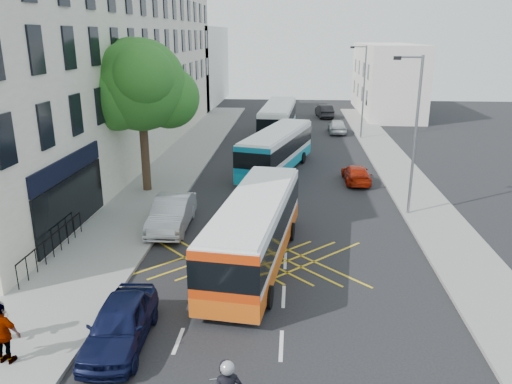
% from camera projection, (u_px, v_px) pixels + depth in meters
% --- Properties ---
extents(ground, '(120.00, 120.00, 0.00)m').
position_uv_depth(ground, '(281.00, 346.00, 15.26)').
color(ground, black).
rests_on(ground, ground).
extents(pavement_left, '(5.00, 70.00, 0.15)m').
position_uv_depth(pavement_left, '(148.00, 191.00, 30.11)').
color(pavement_left, gray).
rests_on(pavement_left, ground).
extents(pavement_right, '(3.00, 70.00, 0.15)m').
position_uv_depth(pavement_right, '(418.00, 197.00, 28.94)').
color(pavement_right, gray).
rests_on(pavement_right, ground).
extents(terrace_main, '(8.30, 45.00, 13.50)m').
position_uv_depth(terrace_main, '(106.00, 67.00, 37.50)').
color(terrace_main, beige).
rests_on(terrace_main, ground).
extents(terrace_far, '(8.00, 20.00, 10.00)m').
position_uv_depth(terrace_far, '(189.00, 66.00, 67.02)').
color(terrace_far, silver).
rests_on(terrace_far, ground).
extents(building_right, '(6.00, 18.00, 8.00)m').
position_uv_depth(building_right, '(386.00, 79.00, 58.85)').
color(building_right, silver).
rests_on(building_right, ground).
extents(street_tree, '(6.30, 5.70, 8.80)m').
position_uv_depth(street_tree, '(140.00, 86.00, 28.19)').
color(street_tree, '#382619').
rests_on(street_tree, pavement_left).
extents(lamp_near, '(1.45, 0.15, 8.00)m').
position_uv_depth(lamp_near, '(414.00, 128.00, 24.81)').
color(lamp_near, slate).
rests_on(lamp_near, pavement_right).
extents(lamp_far, '(1.45, 0.15, 8.00)m').
position_uv_depth(lamp_far, '(363.00, 87.00, 43.81)').
color(lamp_far, slate).
rests_on(lamp_far, pavement_right).
extents(railings, '(0.08, 5.60, 1.14)m').
position_uv_depth(railings, '(53.00, 245.00, 20.78)').
color(railings, black).
rests_on(railings, pavement_left).
extents(bus_near, '(3.55, 10.34, 2.85)m').
position_uv_depth(bus_near, '(255.00, 230.00, 20.28)').
color(bus_near, silver).
rests_on(bus_near, ground).
extents(bus_mid, '(4.94, 10.44, 2.86)m').
position_uv_depth(bus_mid, '(277.00, 150.00, 34.18)').
color(bus_mid, silver).
rests_on(bus_mid, ground).
extents(bus_far, '(3.21, 11.19, 3.11)m').
position_uv_depth(bus_far, '(278.00, 120.00, 45.19)').
color(bus_far, silver).
rests_on(bus_far, ground).
extents(parked_car_blue, '(1.85, 4.24, 1.42)m').
position_uv_depth(parked_car_blue, '(120.00, 324.00, 15.13)').
color(parked_car_blue, black).
rests_on(parked_car_blue, ground).
extents(parked_car_silver, '(1.77, 4.78, 1.56)m').
position_uv_depth(parked_car_silver, '(172.00, 213.00, 24.23)').
color(parked_car_silver, '#ADB0B5').
rests_on(parked_car_silver, ground).
extents(red_hatchback, '(1.67, 3.88, 1.11)m').
position_uv_depth(red_hatchback, '(356.00, 174.00, 31.89)').
color(red_hatchback, '#A11B06').
rests_on(red_hatchback, ground).
extents(distant_car_grey, '(2.55, 5.11, 1.39)m').
position_uv_depth(distant_car_grey, '(281.00, 109.00, 58.35)').
color(distant_car_grey, '#44474D').
rests_on(distant_car_grey, ground).
extents(distant_car_silver, '(1.62, 3.95, 1.34)m').
position_uv_depth(distant_car_silver, '(337.00, 126.00, 47.70)').
color(distant_car_silver, '#B6BABE').
rests_on(distant_car_silver, ground).
extents(distant_car_dark, '(2.06, 4.51, 1.43)m').
position_uv_depth(distant_car_dark, '(324.00, 111.00, 56.72)').
color(distant_car_dark, black).
rests_on(distant_car_dark, ground).
extents(pedestrian_far, '(1.14, 0.60, 1.86)m').
position_uv_depth(pedestrian_far, '(3.00, 334.00, 13.98)').
color(pedestrian_far, gray).
rests_on(pedestrian_far, pavement_left).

